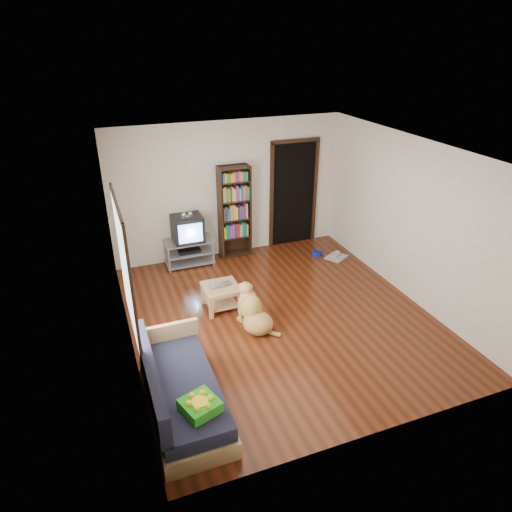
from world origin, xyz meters
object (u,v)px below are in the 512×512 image
object	(u,v)px
laptop	(221,286)
bookshelf	(234,207)
grey_rag	(336,257)
coffee_table	(221,293)
sofa	(180,392)
dog_bowl	(317,253)
tv_stand	(189,251)
crt_tv	(187,228)
dog	(253,312)
green_cushion	(200,406)

from	to	relation	value
laptop	bookshelf	xyz separation A→B (m)	(0.83, 1.81, 0.59)
grey_rag	coffee_table	distance (m)	2.81
grey_rag	sofa	distance (m)	4.71
bookshelf	dog_bowl	bearing A→B (deg)	-21.97
grey_rag	bookshelf	bearing A→B (deg)	154.61
laptop	tv_stand	size ratio (longest dim) A/B	0.39
laptop	crt_tv	bearing A→B (deg)	89.12
crt_tv	tv_stand	bearing A→B (deg)	-90.00
laptop	tv_stand	world-z (taller)	tv_stand
bookshelf	dog	distance (m)	2.62
dog_bowl	crt_tv	xyz separation A→B (m)	(-2.46, 0.54, 0.70)
dog_bowl	coffee_table	world-z (taller)	coffee_table
tv_stand	bookshelf	distance (m)	1.20
green_cushion	tv_stand	bearing A→B (deg)	59.26
green_cushion	grey_rag	xyz separation A→B (m)	(3.61, 3.37, -0.47)
tv_stand	crt_tv	bearing A→B (deg)	90.00
green_cushion	coffee_table	xyz separation A→B (m)	(0.97, 2.45, -0.20)
green_cushion	dog_bowl	distance (m)	4.93
tv_stand	laptop	bearing A→B (deg)	-86.07
laptop	dog_bowl	size ratio (longest dim) A/B	1.58
laptop	grey_rag	bearing A→B (deg)	15.10
green_cushion	crt_tv	xyz separation A→B (m)	(0.85, 4.16, 0.26)
green_cushion	laptop	distance (m)	2.60
laptop	coffee_table	bearing A→B (deg)	85.25
grey_rag	sofa	bearing A→B (deg)	-142.51
green_cushion	dog	distance (m)	2.19
sofa	dog	bearing A→B (deg)	42.40
sofa	coffee_table	world-z (taller)	sofa
green_cushion	crt_tv	size ratio (longest dim) A/B	0.62
tv_stand	crt_tv	xyz separation A→B (m)	(0.00, 0.02, 0.47)
crt_tv	bookshelf	xyz separation A→B (m)	(0.95, 0.07, 0.26)
dog	green_cushion	bearing A→B (deg)	-125.47
grey_rag	tv_stand	size ratio (longest dim) A/B	0.44
coffee_table	dog	size ratio (longest dim) A/B	0.70
grey_rag	bookshelf	xyz separation A→B (m)	(-1.81, 0.86, 0.99)
coffee_table	dog	distance (m)	0.74
crt_tv	dog	distance (m)	2.47
bookshelf	dog	world-z (taller)	bookshelf
dog_bowl	grey_rag	bearing A→B (deg)	-39.81
green_cushion	dog	world-z (taller)	dog
sofa	dog	xyz separation A→B (m)	(1.39, 1.27, -0.00)
sofa	bookshelf	bearing A→B (deg)	62.68
crt_tv	sofa	size ratio (longest dim) A/B	0.32
tv_stand	bookshelf	xyz separation A→B (m)	(0.95, 0.09, 0.73)
coffee_table	dog_bowl	bearing A→B (deg)	26.62
coffee_table	bookshelf	bearing A→B (deg)	65.00
sofa	dog	world-z (taller)	sofa
laptop	tv_stand	xyz separation A→B (m)	(-0.12, 1.72, -0.14)
crt_tv	sofa	world-z (taller)	crt_tv
green_cushion	bookshelf	bearing A→B (deg)	47.82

